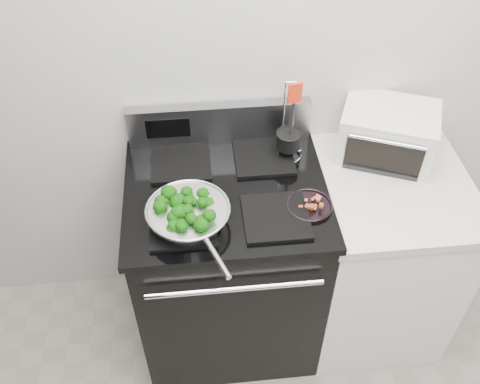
{
  "coord_description": "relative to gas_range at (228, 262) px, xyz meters",
  "views": [
    {
      "loc": [
        -0.4,
        -0.07,
        2.4
      ],
      "look_at": [
        -0.25,
        1.36,
        0.98
      ],
      "focal_mm": 40.0,
      "sensor_mm": 36.0,
      "label": 1
    }
  ],
  "objects": [
    {
      "name": "gas_range",
      "position": [
        0.0,
        0.0,
        0.0
      ],
      "size": [
        0.79,
        0.69,
        1.13
      ],
      "color": "black",
      "rests_on": "floor"
    },
    {
      "name": "bacon_plate",
      "position": [
        0.3,
        -0.13,
        0.48
      ],
      "size": [
        0.17,
        0.17,
        0.04
      ],
      "rotation": [
        0.0,
        0.0,
        0.11
      ],
      "color": "black",
      "rests_on": "gas_range"
    },
    {
      "name": "utensil_holder",
      "position": [
        0.27,
        0.17,
        0.53
      ],
      "size": [
        0.12,
        0.12,
        0.36
      ],
      "rotation": [
        0.0,
        0.0,
        0.16
      ],
      "color": "silver",
      "rests_on": "gas_range"
    },
    {
      "name": "toaster_oven",
      "position": [
        0.69,
        0.18,
        0.54
      ],
      "size": [
        0.46,
        0.41,
        0.22
      ],
      "rotation": [
        0.0,
        0.0,
        -0.39
      ],
      "color": "silver",
      "rests_on": "counter"
    },
    {
      "name": "counter",
      "position": [
        0.68,
        -0.0,
        -0.03
      ],
      "size": [
        0.62,
        0.68,
        0.92
      ],
      "color": "white",
      "rests_on": "floor"
    },
    {
      "name": "broccoli_pile",
      "position": [
        -0.15,
        -0.17,
        0.53
      ],
      "size": [
        0.24,
        0.24,
        0.08
      ],
      "primitive_type": null,
      "color": "black",
      "rests_on": "skillet"
    },
    {
      "name": "skillet",
      "position": [
        -0.15,
        -0.17,
        0.51
      ],
      "size": [
        0.31,
        0.47,
        0.07
      ],
      "rotation": [
        0.0,
        0.0,
        0.37
      ],
      "color": "silver",
      "rests_on": "gas_range"
    },
    {
      "name": "back_wall",
      "position": [
        0.3,
        0.34,
        0.86
      ],
      "size": [
        4.0,
        0.02,
        2.7
      ],
      "primitive_type": "cube",
      "color": "silver",
      "rests_on": "ground"
    }
  ]
}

